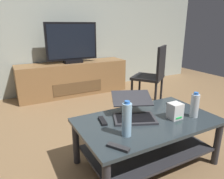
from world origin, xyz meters
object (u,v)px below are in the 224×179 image
at_px(television, 72,44).
at_px(laptop, 133,110).
at_px(coffee_table, 147,133).
at_px(media_cabinet, 74,78).
at_px(soundbar_remote, 103,121).
at_px(cell_phone, 171,105).
at_px(water_bottle_near, 195,105).
at_px(water_bottle_far, 127,119).
at_px(dining_chair, 153,73).
at_px(tv_remote, 118,147).
at_px(router_box, 175,111).

height_order(television, laptop, television).
xyz_separation_m(coffee_table, media_cabinet, (0.07, 2.28, -0.02)).
bearing_deg(soundbar_remote, cell_phone, 11.84).
height_order(water_bottle_near, water_bottle_far, water_bottle_far).
height_order(dining_chair, laptop, dining_chair).
bearing_deg(cell_phone, water_bottle_near, -64.40).
bearing_deg(tv_remote, router_box, -17.41).
bearing_deg(dining_chair, soundbar_remote, -142.95).
xyz_separation_m(coffee_table, soundbar_remote, (-0.37, 0.14, 0.14)).
relative_size(media_cabinet, tv_remote, 12.13).
xyz_separation_m(media_cabinet, laptop, (-0.14, -2.16, 0.21)).
bearing_deg(cell_phone, media_cabinet, 127.60).
relative_size(water_bottle_near, tv_remote, 1.44).
relative_size(media_cabinet, router_box, 13.79).
bearing_deg(water_bottle_far, tv_remote, -138.94).
xyz_separation_m(dining_chair, router_box, (-0.79, -1.27, 0.00)).
bearing_deg(cell_phone, laptop, -148.28).
distance_m(dining_chair, laptop, 1.52).
height_order(dining_chair, water_bottle_near, dining_chair).
bearing_deg(tv_remote, water_bottle_far, 9.08).
bearing_deg(tv_remote, television, 46.40).
relative_size(tv_remote, soundbar_remote, 1.00).
bearing_deg(water_bottle_far, router_box, 5.55).
xyz_separation_m(television, cell_phone, (0.34, -2.11, -0.47)).
bearing_deg(water_bottle_near, tv_remote, -171.97).
relative_size(coffee_table, laptop, 2.34).
xyz_separation_m(media_cabinet, cell_phone, (0.34, -2.13, 0.15)).
xyz_separation_m(cell_phone, soundbar_remote, (-0.78, -0.00, 0.01)).
bearing_deg(soundbar_remote, router_box, -9.96).
bearing_deg(cell_phone, tv_remote, -126.05).
relative_size(media_cabinet, water_bottle_near, 8.45).
height_order(television, dining_chair, television).
bearing_deg(soundbar_remote, water_bottle_far, -66.53).
xyz_separation_m(coffee_table, dining_chair, (1.01, 1.19, 0.20)).
height_order(router_box, water_bottle_near, water_bottle_near).
bearing_deg(tv_remote, soundbar_remote, 46.73).
distance_m(coffee_table, tv_remote, 0.54).
height_order(coffee_table, cell_phone, cell_phone).
relative_size(dining_chair, water_bottle_near, 4.04).
distance_m(media_cabinet, water_bottle_near, 2.46).
height_order(media_cabinet, dining_chair, dining_chair).
xyz_separation_m(water_bottle_far, soundbar_remote, (-0.06, 0.29, -0.12)).
distance_m(media_cabinet, television, 0.62).
height_order(media_cabinet, cell_phone, media_cabinet).
xyz_separation_m(laptop, tv_remote, (-0.38, -0.38, -0.05)).
bearing_deg(router_box, laptop, 144.96).
xyz_separation_m(router_box, water_bottle_far, (-0.53, -0.05, 0.06)).
bearing_deg(router_box, media_cabinet, 93.73).
bearing_deg(cell_phone, coffee_table, -131.98).
relative_size(coffee_table, dining_chair, 1.31).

